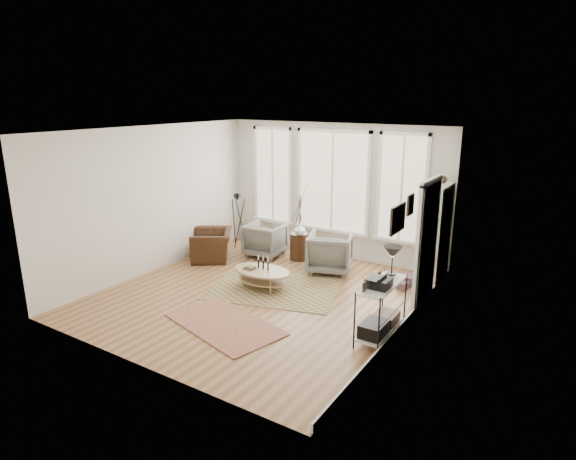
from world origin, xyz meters
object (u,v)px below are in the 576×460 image
Objects in this scene: side_table at (299,224)px; accent_chair at (212,245)px; armchair_left at (265,240)px; armchair_right at (330,253)px; low_shelf at (381,304)px; bookcase at (437,235)px; coffee_table at (262,274)px.

side_table is 1.71× the size of accent_chair.
accent_chair is (-0.85, -0.81, -0.05)m from armchair_left.
armchair_left is 1.69m from armchair_right.
low_shelf is 1.63× the size of armchair_left.
low_shelf is 1.34× the size of accent_chair.
accent_chair is at bearing 162.93° from low_shelf.
bookcase is 2.09m from armchair_right.
armchair_left is 0.48× the size of side_table.
armchair_right is (0.65, 1.46, 0.12)m from coffee_table.
armchair_right is at bearing 133.10° from low_shelf.
low_shelf is 0.79× the size of side_table.
bookcase is at bearing 174.41° from armchair_right.
low_shelf reaches higher than armchair_right.
coffee_table is at bearing -81.79° from side_table.
accent_chair is at bearing 37.56° from armchair_left.
armchair_right is at bearing -166.07° from bookcase.
low_shelf is (-0.06, -2.52, -0.44)m from bookcase.
armchair_left is at bearing 97.10° from accent_chair.
bookcase reaches higher than coffee_table.
coffee_table is at bearing -143.39° from bookcase.
side_table is at bearing -176.30° from bookcase.
low_shelf is 4.64m from accent_chair.
coffee_table is 1.41× the size of armchair_left.
armchair_right reaches higher than coffee_table.
coffee_table is (-2.61, -1.94, -0.68)m from bookcase.
side_table is at bearing -174.39° from armchair_left.
armchair_left reaches higher than coffee_table.
bookcase is at bearing 88.72° from low_shelf.
low_shelf is at bearing -39.73° from side_table.
armchair_left is (-3.59, 2.17, -0.15)m from low_shelf.
accent_chair is at bearing 157.39° from coffee_table.
bookcase is 2.56m from low_shelf.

